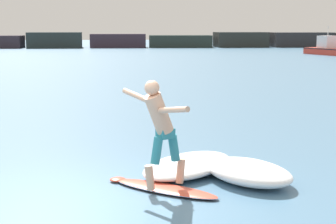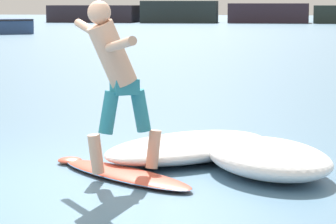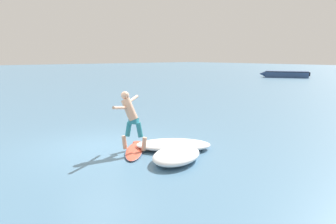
{
  "view_description": "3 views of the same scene",
  "coord_description": "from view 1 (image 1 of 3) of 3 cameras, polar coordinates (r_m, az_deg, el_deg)",
  "views": [
    {
      "loc": [
        0.23,
        -8.49,
        2.7
      ],
      "look_at": [
        1.28,
        2.1,
        1.06
      ],
      "focal_mm": 60.0,
      "sensor_mm": 36.0,
      "label": 1
    },
    {
      "loc": [
        2.74,
        -7.6,
        1.85
      ],
      "look_at": [
        1.42,
        1.16,
        0.61
      ],
      "focal_mm": 85.0,
      "sensor_mm": 36.0,
      "label": 2
    },
    {
      "loc": [
        9.08,
        -4.96,
        2.9
      ],
      "look_at": [
        1.55,
        1.36,
        1.2
      ],
      "focal_mm": 35.0,
      "sensor_mm": 36.0,
      "label": 3
    }
  ],
  "objects": [
    {
      "name": "surfer",
      "position": [
        9.02,
        -0.82,
        -1.24
      ],
      "size": [
        1.07,
        1.46,
        1.78
      ],
      "color": "tan",
      "rests_on": "surfboard"
    },
    {
      "name": "surfboard",
      "position": [
        9.36,
        -0.45,
        -7.76
      ],
      "size": [
        1.91,
        1.66,
        0.21
      ],
      "color": "#E2523B",
      "rests_on": "ground"
    },
    {
      "name": "small_boat_offshore",
      "position": [
        54.8,
        16.08,
        6.16
      ],
      "size": [
        3.55,
        6.99,
        2.67
      ],
      "color": "red",
      "rests_on": "ground"
    },
    {
      "name": "wave_foam_at_nose",
      "position": [
        9.92,
        8.15,
        -6.04
      ],
      "size": [
        1.88,
        2.19,
        0.36
      ],
      "color": "white",
      "rests_on": "ground"
    },
    {
      "name": "ground_plane",
      "position": [
        8.91,
        -6.96,
        -8.96
      ],
      "size": [
        200.0,
        200.0,
        0.0
      ],
      "primitive_type": "plane",
      "color": "teal"
    },
    {
      "name": "wave_foam_at_tail",
      "position": [
        10.44,
        2.08,
        -5.43
      ],
      "size": [
        2.43,
        2.58,
        0.29
      ],
      "color": "white",
      "rests_on": "ground"
    },
    {
      "name": "rock_jetty_breakwater",
      "position": [
        71.23,
        2.5,
        7.3
      ],
      "size": [
        54.03,
        4.41,
        4.63
      ],
      "color": "#2F2830",
      "rests_on": "ground"
    }
  ]
}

